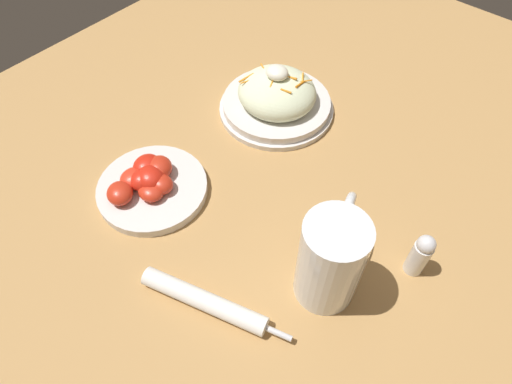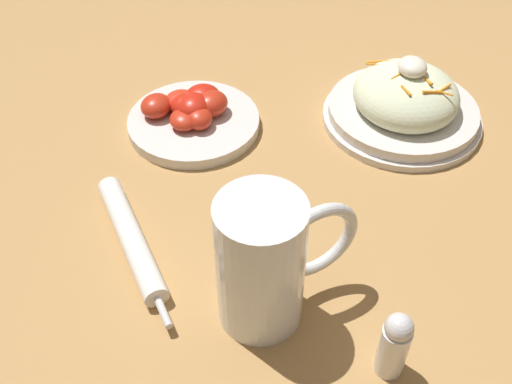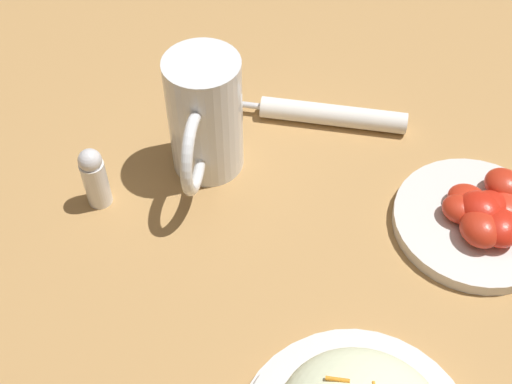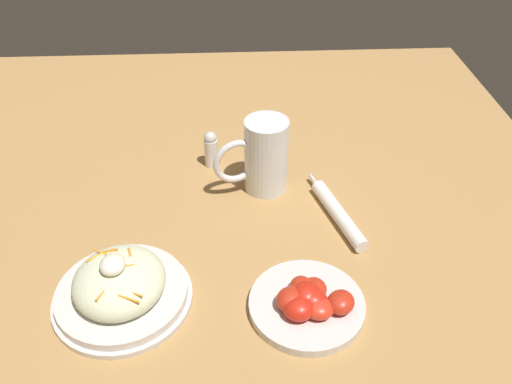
{
  "view_description": "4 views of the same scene",
  "coord_description": "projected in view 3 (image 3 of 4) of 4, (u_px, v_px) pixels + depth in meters",
  "views": [
    {
      "loc": [
        -0.17,
        0.38,
        0.57
      ],
      "look_at": [
        0.09,
        0.08,
        0.06
      ],
      "focal_mm": 30.99,
      "sensor_mm": 36.0,
      "label": 1
    },
    {
      "loc": [
        -0.41,
        0.17,
        0.51
      ],
      "look_at": [
        0.04,
        0.1,
        0.06
      ],
      "focal_mm": 42.71,
      "sensor_mm": 36.0,
      "label": 2
    },
    {
      "loc": [
        0.23,
        -0.35,
        0.58
      ],
      "look_at": [
        0.03,
        0.05,
        0.06
      ],
      "focal_mm": 46.96,
      "sensor_mm": 36.0,
      "label": 3
    },
    {
      "loc": [
        0.76,
        0.05,
        0.64
      ],
      "look_at": [
        0.05,
        0.09,
        0.07
      ],
      "focal_mm": 37.07,
      "sensor_mm": 36.0,
      "label": 4
    }
  ],
  "objects": [
    {
      "name": "salt_shaker",
      "position": [
        94.0,
        177.0,
        0.73
      ],
      "size": [
        0.03,
        0.03,
        0.08
      ],
      "color": "white",
      "rests_on": "ground_plane"
    },
    {
      "name": "tomato_plate",
      "position": [
        480.0,
        217.0,
        0.72
      ],
      "size": [
        0.18,
        0.18,
        0.05
      ],
      "color": "silver",
      "rests_on": "ground_plane"
    },
    {
      "name": "beer_mug",
      "position": [
        205.0,
        122.0,
        0.74
      ],
      "size": [
        0.08,
        0.14,
        0.15
      ],
      "color": "white",
      "rests_on": "ground_plane"
    },
    {
      "name": "ground_plane",
      "position": [
        208.0,
        252.0,
        0.71
      ],
      "size": [
        1.43,
        1.43,
        0.0
      ],
      "primitive_type": "plane",
      "color": "#B2844C"
    },
    {
      "name": "napkin_roll",
      "position": [
        331.0,
        115.0,
        0.83
      ],
      "size": [
        0.21,
        0.08,
        0.03
      ],
      "color": "white",
      "rests_on": "ground_plane"
    }
  ]
}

